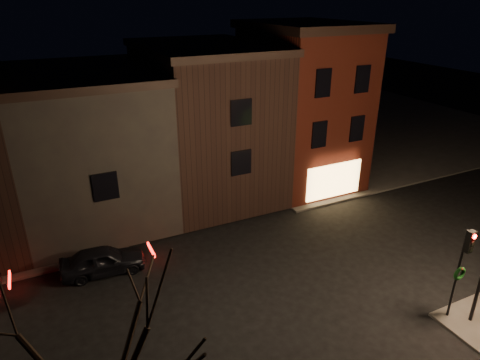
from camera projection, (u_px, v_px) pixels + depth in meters
name	position (u px, v px, depth m)	size (l,w,h in m)	color
ground	(264.00, 281.00, 19.76)	(120.00, 120.00, 0.00)	black
sidewalk_far_right	(340.00, 122.00, 44.24)	(30.00, 30.00, 0.12)	#2D2B28
corner_building	(302.00, 104.00, 28.62)	(6.50, 8.50, 10.50)	#49160D
row_building_a	(206.00, 120.00, 27.08)	(7.30, 10.30, 9.40)	black
row_building_b	(88.00, 144.00, 24.38)	(7.80, 10.30, 8.40)	black
traffic_signal	(463.00, 261.00, 16.34)	(0.58, 0.38, 4.05)	black
bare_tree_left	(90.00, 359.00, 8.61)	(5.60, 5.60, 7.50)	black
parked_car_a	(103.00, 260.00, 20.14)	(1.56, 3.88, 1.32)	black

